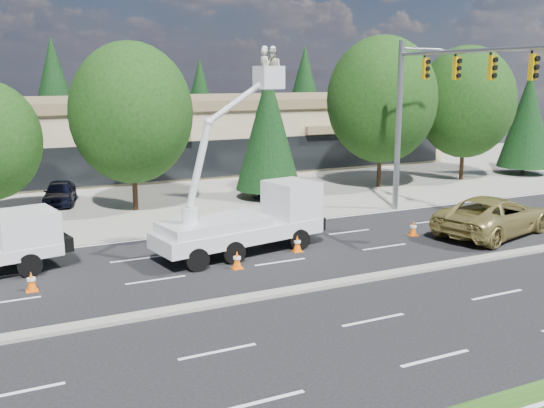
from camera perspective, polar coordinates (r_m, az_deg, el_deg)
ground at (r=21.36m, az=4.60°, el=-7.82°), size 140.00×140.00×0.00m
concrete_apron at (r=39.38m, az=-10.06°, el=1.27°), size 140.00×22.00×0.01m
road_median at (r=21.34m, az=4.60°, el=-7.67°), size 120.00×0.55×0.12m
strip_mall at (r=48.60m, az=-13.36°, el=6.52°), size 50.40×15.40×5.50m
tree_front_d at (r=33.19m, az=-13.10°, el=8.34°), size 6.49×6.49×9.01m
tree_front_e at (r=35.85m, az=-0.35°, el=7.05°), size 3.89×3.89×7.68m
tree_front_f at (r=39.80m, az=10.29°, el=9.63°), size 7.01×7.01×9.73m
tree_front_g at (r=44.24m, az=17.77°, el=9.12°), size 6.66×6.66×9.25m
tree_front_h at (r=48.59m, az=22.90°, el=7.39°), size 3.87×3.87×7.62m
tree_back_b at (r=59.69m, az=-19.81°, el=9.90°), size 5.42×5.42×10.68m
tree_back_c at (r=62.72m, az=-6.76°, el=9.71°), size 4.50×4.50×8.88m
tree_back_d at (r=67.51m, az=3.08°, el=10.60°), size 5.24×5.24×10.33m
signal_mast at (r=31.67m, az=14.35°, el=9.54°), size 2.76×10.16×9.00m
bucket_truck at (r=25.07m, az=-2.00°, el=-0.58°), size 7.49×3.44×8.38m
traffic_cone_a at (r=22.39m, az=-21.70°, el=-6.80°), size 0.40×0.40×0.70m
traffic_cone_b at (r=23.21m, az=-3.31°, el=-5.28°), size 0.40×0.40×0.70m
traffic_cone_c at (r=25.38m, az=2.39°, el=-3.74°), size 0.40×0.40×0.70m
traffic_cone_d at (r=28.60m, az=13.16°, el=-2.24°), size 0.40×0.40×0.70m
minivan at (r=29.71m, az=20.13°, el=-1.03°), size 7.01×4.59×1.79m
parked_car_west at (r=36.60m, az=-19.36°, el=1.03°), size 2.47×4.24×1.36m
parked_car_east at (r=37.35m, az=-0.89°, el=1.93°), size 2.36×4.36×1.36m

